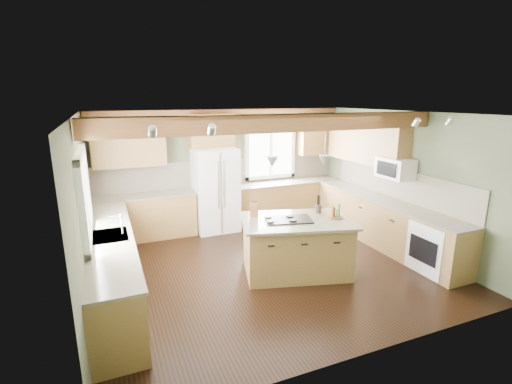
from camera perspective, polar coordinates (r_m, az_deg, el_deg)
name	(u,v)px	position (r m, az deg, el deg)	size (l,w,h in m)	color
floor	(268,266)	(6.57, 1.93, -11.30)	(5.60, 5.60, 0.00)	black
ceiling	(270,113)	(5.92, 2.14, 12.00)	(5.60, 5.60, 0.00)	silver
wall_back	(223,168)	(8.40, -5.08, 3.74)	(5.60, 5.60, 0.00)	#434B35
wall_left	(83,214)	(5.61, -25.04, -3.02)	(5.00, 5.00, 0.00)	#434B35
wall_right	(401,180)	(7.68, 21.40, 1.79)	(5.00, 5.00, 0.00)	#434B35
ceiling_beam	(280,123)	(5.60, 3.72, 10.51)	(5.55, 0.26, 0.26)	#583219
soffit_trim	(223,112)	(8.17, -5.05, 12.20)	(5.55, 0.20, 0.10)	#583219
backsplash_back	(223,172)	(8.40, -5.03, 3.12)	(5.58, 0.03, 0.58)	brown
backsplash_right	(398,184)	(7.73, 21.01, 1.21)	(0.03, 3.70, 0.58)	brown
base_cab_back_left	(146,217)	(7.98, -16.64, -3.77)	(2.02, 0.60, 0.88)	brown
counter_back_left	(144,196)	(7.85, -16.88, -0.58)	(2.06, 0.64, 0.04)	brown
base_cab_back_right	(287,201)	(8.88, 4.84, -1.36)	(2.62, 0.60, 0.88)	brown
counter_back_right	(288,182)	(8.77, 4.91, 1.53)	(2.66, 0.64, 0.04)	brown
base_cab_left	(113,266)	(5.94, -21.20, -10.55)	(0.60, 3.70, 0.88)	brown
counter_left	(109,237)	(5.77, -21.62, -6.39)	(0.64, 3.74, 0.04)	brown
base_cab_right	(383,223)	(7.74, 18.95, -4.52)	(0.60, 3.70, 0.88)	brown
counter_right	(385,200)	(7.61, 19.23, -1.24)	(0.64, 3.74, 0.04)	brown
upper_cab_back_left	(129,144)	(7.77, -19.01, 7.00)	(1.40, 0.35, 0.90)	brown
upper_cab_over_fridge	(211,131)	(8.03, -6.90, 9.33)	(0.96, 0.35, 0.70)	brown
upper_cab_right	(366,141)	(8.13, 16.55, 7.49)	(0.35, 2.20, 0.90)	brown
upper_cab_back_corner	(316,135)	(9.10, 9.27, 8.58)	(0.90, 0.35, 0.90)	brown
window_left	(83,195)	(5.59, -25.09, -0.41)	(0.04, 1.60, 1.05)	white
window_back	(270,154)	(8.75, 2.16, 5.88)	(1.10, 0.04, 1.00)	white
sink	(109,236)	(5.77, -21.62, -6.35)	(0.50, 0.65, 0.03)	#262628
faucet	(122,225)	(5.72, -19.95, -4.81)	(0.02, 0.02, 0.28)	#B2B2B7
dishwasher	(118,312)	(4.79, -20.51, -16.96)	(0.60, 0.60, 0.84)	white
oven	(437,247)	(6.89, 26.03, -7.67)	(0.60, 0.72, 0.84)	white
microwave	(395,168)	(7.45, 20.61, 3.46)	(0.40, 0.70, 0.38)	white
pendant_left	(272,162)	(5.74, 2.53, 4.69)	(0.18, 0.18, 0.16)	#B2B2B7
pendant_right	(324,161)	(5.93, 10.49, 4.78)	(0.18, 0.18, 0.16)	#B2B2B7
refrigerator	(216,190)	(8.04, -6.23, 0.32)	(0.90, 0.74, 1.80)	white
island	(296,247)	(6.23, 6.19, -8.43)	(1.66, 1.02, 0.88)	brown
island_top	(297,221)	(6.06, 6.31, -4.42)	(1.77, 1.13, 0.04)	brown
cooktop	(289,219)	(6.02, 5.03, -4.21)	(0.72, 0.48, 0.02)	black
knife_block	(254,210)	(6.16, -0.29, -2.76)	(0.13, 0.10, 0.22)	brown
utensil_crock	(318,209)	(6.44, 9.57, -2.56)	(0.11, 0.11, 0.14)	#3C3530
bottle_tray	(336,211)	(6.22, 12.22, -2.92)	(0.24, 0.24, 0.22)	brown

